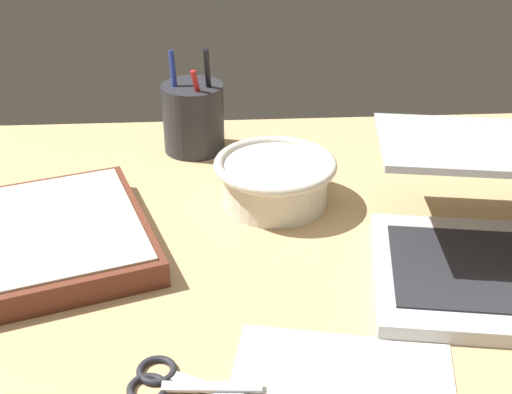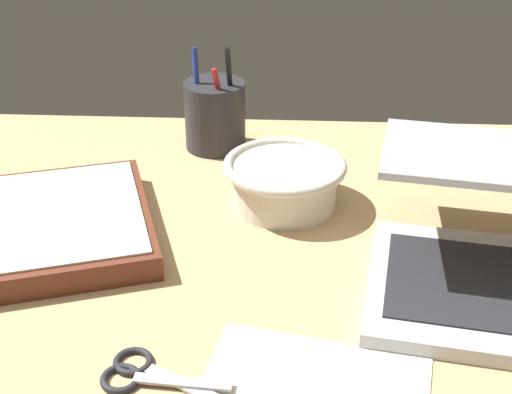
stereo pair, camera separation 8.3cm
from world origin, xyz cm
name	(u,v)px [view 2 (the right image)]	position (x,y,z in cm)	size (l,w,h in cm)	color
desk_top	(237,308)	(0.00, 0.00, 1.00)	(140.00, 100.00, 2.00)	tan
bowl	(284,181)	(4.72, 21.36, 5.59)	(16.27, 16.27, 6.45)	silver
pen_cup	(215,115)	(-6.25, 38.97, 7.33)	(9.28, 9.28, 16.61)	#28282D
scissors	(140,373)	(-8.21, -12.01, 2.34)	(12.50, 7.44, 0.80)	#B7B7BC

